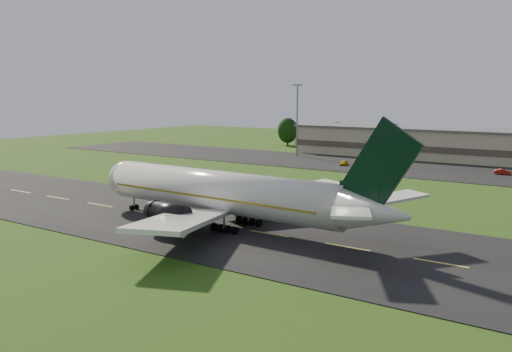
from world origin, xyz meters
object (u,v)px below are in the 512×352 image
Objects in this scene: airliner at (224,193)px; service_vehicle_b at (503,172)px; light_mast_west at (297,111)px; service_vehicle_a at (344,163)px.

airliner reaches higher than service_vehicle_b.
light_mast_west reaches higher than airliner.
service_vehicle_b reaches higher than service_vehicle_a.
service_vehicle_a is 36.47m from service_vehicle_b.
light_mast_west is at bearing 73.64° from service_vehicle_b.
airliner is 70.35m from service_vehicle_a.
airliner is 14.76× the size of service_vehicle_a.
service_vehicle_a is (20.66, -11.65, -12.05)m from light_mast_west.
service_vehicle_a is at bearing -29.41° from light_mast_west.
light_mast_west is at bearing 116.70° from airliner.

